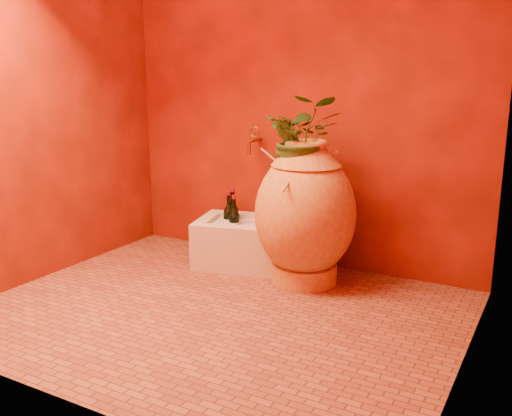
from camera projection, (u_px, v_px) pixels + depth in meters
The scene contains 12 objects.
floor at pixel (217, 312), 3.07m from camera, with size 2.50×2.50×0.00m, color brown.
wall_back at pixel (300, 73), 3.62m from camera, with size 2.50×0.02×2.50m, color #501404.
wall_left at pixel (36, 73), 3.36m from camera, with size 0.02×2.00×2.50m, color #501404.
wall_right at pixel (486, 74), 2.18m from camera, with size 0.02×2.00×2.50m, color #501404.
amphora at pixel (305, 213), 3.41m from camera, with size 0.61×0.63×0.87m.
stone_basin at pixel (248, 243), 3.78m from camera, with size 0.75×0.61×0.31m.
wine_bottle_a at pixel (229, 221), 3.83m from camera, with size 0.08×0.08×0.31m.
wine_bottle_b at pixel (234, 224), 3.76m from camera, with size 0.07×0.07×0.30m.
wine_bottle_c at pixel (233, 219), 3.85m from camera, with size 0.08×0.08×0.33m.
wall_tap at pixel (254, 139), 3.78m from camera, with size 0.08×0.16×0.18m.
plant_main at pixel (305, 137), 3.31m from camera, with size 0.44×0.38×0.49m, color #234D1B.
plant_side at pixel (289, 147), 3.31m from camera, with size 0.19×0.15×0.34m, color #234D1B.
Camera 1 is at (1.57, -2.39, 1.26)m, focal length 40.00 mm.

